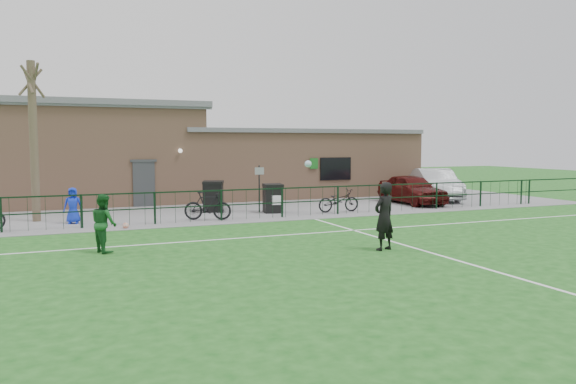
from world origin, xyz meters
name	(u,v)px	position (x,y,z in m)	size (l,w,h in m)	color
ground	(362,257)	(0.00, 0.00, 0.00)	(90.00, 90.00, 0.00)	#185117
paving_strip	(220,204)	(0.00, 13.50, 0.01)	(34.00, 13.00, 0.02)	slate
pitch_line_touch	(260,219)	(0.00, 7.80, 0.00)	(28.00, 0.10, 0.01)	white
pitch_line_mid	(300,234)	(0.00, 4.00, 0.00)	(28.00, 0.10, 0.01)	white
pitch_line_perp	(425,251)	(2.00, 0.00, 0.00)	(0.10, 16.00, 0.01)	white
perimeter_fence	(258,204)	(0.00, 8.00, 0.60)	(28.00, 0.10, 1.20)	black
bare_tree	(34,142)	(-8.00, 10.50, 3.00)	(0.30, 0.30, 6.00)	#4D3F2F
wheelie_bin_left	(213,197)	(-1.05, 10.83, 0.64)	(0.81, 0.92, 1.23)	black
wheelie_bin_right	(273,199)	(1.20, 9.55, 0.58)	(0.75, 0.85, 1.13)	black
sign_post	(259,189)	(0.72, 9.90, 1.02)	(0.06, 0.06, 2.00)	black
car_maroon	(412,189)	(8.70, 10.18, 0.74)	(1.69, 4.21, 1.44)	#470E0C
car_silver	(435,184)	(10.96, 11.34, 0.82)	(1.70, 4.88, 1.61)	#A8ABAF
bicycle_d	(208,206)	(-1.95, 8.34, 0.56)	(0.51, 1.81, 1.08)	black
bicycle_e	(338,201)	(3.86, 8.63, 0.51)	(0.65, 1.86, 0.98)	black
spectator_child	(73,206)	(-6.74, 9.29, 0.68)	(0.65, 0.42, 1.33)	#1530CC
goalkeeper_kick	(383,215)	(1.02, 0.65, 0.97)	(1.41, 3.49, 2.41)	black
outfield_player	(104,223)	(-6.14, 3.29, 0.80)	(0.77, 0.60, 1.59)	#185421
ball_ground	(126,226)	(-5.11, 7.38, 0.11)	(0.22, 0.22, 0.22)	silver
clubhouse	(187,157)	(-0.88, 16.50, 2.22)	(24.25, 5.40, 4.96)	tan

